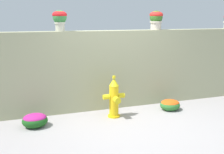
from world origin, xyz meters
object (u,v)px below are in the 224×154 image
at_px(potted_plant_1, 60,18).
at_px(flower_bush_right, 35,120).
at_px(flower_bush_left, 170,104).
at_px(potted_plant_2, 156,18).
at_px(fire_hydrant, 114,98).

height_order(potted_plant_1, flower_bush_right, potted_plant_1).
bearing_deg(flower_bush_left, potted_plant_2, 96.87).
relative_size(potted_plant_1, flower_bush_right, 0.89).
relative_size(flower_bush_left, flower_bush_right, 0.95).
xyz_separation_m(potted_plant_2, fire_hydrant, (-1.18, -0.61, -1.52)).
height_order(potted_plant_2, flower_bush_right, potted_plant_2).
height_order(flower_bush_left, flower_bush_right, flower_bush_right).
relative_size(potted_plant_2, fire_hydrant, 0.50).
xyz_separation_m(potted_plant_1, fire_hydrant, (0.90, -0.59, -1.53)).
height_order(fire_hydrant, flower_bush_left, fire_hydrant).
bearing_deg(potted_plant_1, flower_bush_left, -15.34).
xyz_separation_m(potted_plant_1, flower_bush_right, (-0.60, -0.61, -1.78)).
xyz_separation_m(potted_plant_1, potted_plant_2, (2.09, 0.02, -0.01)).
relative_size(potted_plant_2, flower_bush_right, 0.91).
relative_size(fire_hydrant, flower_bush_right, 1.82).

